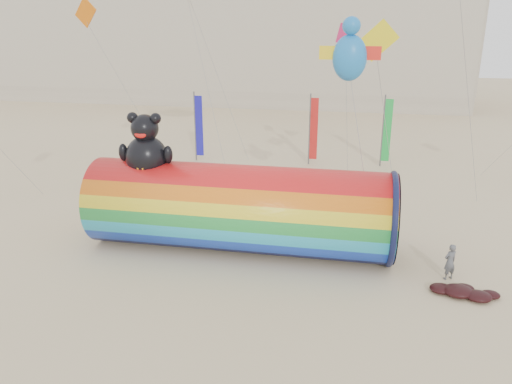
% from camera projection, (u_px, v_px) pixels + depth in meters
% --- Properties ---
extents(ground, '(160.00, 160.00, 0.00)m').
position_uv_depth(ground, '(239.00, 250.00, 23.17)').
color(ground, '#CCB58C').
rests_on(ground, ground).
extents(hotel_building, '(60.40, 15.40, 20.60)m').
position_uv_depth(hotel_building, '(227.00, 19.00, 64.61)').
color(hotel_building, '#B7AD99').
rests_on(hotel_building, ground).
extents(windsock_assembly, '(13.76, 4.19, 6.34)m').
position_uv_depth(windsock_assembly, '(239.00, 206.00, 22.74)').
color(windsock_assembly, red).
rests_on(windsock_assembly, ground).
extents(kite_handler, '(0.68, 0.62, 1.56)m').
position_uv_depth(kite_handler, '(450.00, 262.00, 20.38)').
color(kite_handler, '#505357').
rests_on(kite_handler, ground).
extents(fabric_bundle, '(2.62, 1.35, 0.41)m').
position_uv_depth(fabric_bundle, '(463.00, 292.00, 19.31)').
color(fabric_bundle, '#34090A').
rests_on(fabric_bundle, ground).
extents(festival_banners, '(14.35, 1.11, 5.20)m').
position_uv_depth(festival_banners, '(298.00, 129.00, 36.38)').
color(festival_banners, '#59595E').
rests_on(festival_banners, ground).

